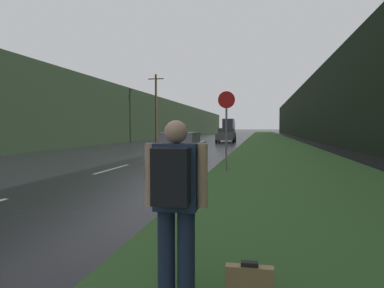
{
  "coord_description": "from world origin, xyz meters",
  "views": [
    {
      "loc": [
        5.44,
        0.82,
        1.56
      ],
      "look_at": [
        2.45,
        15.75,
        0.82
      ],
      "focal_mm": 32.0,
      "sensor_mm": 36.0,
      "label": 1
    }
  ],
  "objects": [
    {
      "name": "treeline_far_side",
      "position": [
        -9.69,
        50.0,
        2.96
      ],
      "size": [
        2.0,
        140.0,
        5.93
      ],
      "primitive_type": "cube",
      "color": "black",
      "rests_on": "ground_plane"
    },
    {
      "name": "utility_pole_far",
      "position": [
        -6.09,
        37.81,
        3.88
      ],
      "size": [
        1.8,
        0.24,
        7.5
      ],
      "color": "#4C3823",
      "rests_on": "ground_plane"
    },
    {
      "name": "car_passing_far",
      "position": [
        1.85,
        37.41,
        0.75
      ],
      "size": [
        1.94,
        4.13,
        1.5
      ],
      "rotation": [
        0.0,
        0.0,
        3.14
      ],
      "color": "#4C514C",
      "rests_on": "ground_plane"
    },
    {
      "name": "hitchhiker_with_backpack",
      "position": [
        4.71,
        3.71,
        0.94
      ],
      "size": [
        0.56,
        0.4,
        1.62
      ],
      "rotation": [
        0.0,
        0.0,
        0.02
      ],
      "color": "#1E2847",
      "rests_on": "ground_plane"
    },
    {
      "name": "delivery_truck",
      "position": [
        -1.85,
        81.54,
        1.87
      ],
      "size": [
        2.56,
        7.67,
        3.56
      ],
      "color": "black",
      "rests_on": "ground_plane"
    },
    {
      "name": "lane_stripe_c",
      "position": [
        0.0,
        12.79,
        0.0
      ],
      "size": [
        0.12,
        3.0,
        0.01
      ],
      "primitive_type": "cube",
      "color": "silver",
      "rests_on": "ground_plane"
    },
    {
      "name": "stop_sign",
      "position": [
        4.25,
        12.99,
        1.69
      ],
      "size": [
        0.6,
        0.07,
        2.84
      ],
      "color": "slate",
      "rests_on": "ground_plane"
    },
    {
      "name": "lane_stripe_d",
      "position": [
        0.0,
        19.79,
        0.0
      ],
      "size": [
        0.12,
        3.0,
        0.01
      ],
      "primitive_type": "cube",
      "color": "silver",
      "rests_on": "ground_plane"
    },
    {
      "name": "car_passing_near",
      "position": [
        1.85,
        15.92,
        0.69
      ],
      "size": [
        1.88,
        4.46,
        1.34
      ],
      "rotation": [
        0.0,
        0.0,
        3.14
      ],
      "color": "#9E9EA3",
      "rests_on": "ground_plane"
    },
    {
      "name": "grass_verge",
      "position": [
        6.69,
        40.0,
        0.01
      ],
      "size": [
        6.0,
        240.0,
        0.02
      ],
      "primitive_type": "cube",
      "color": "#2D5123",
      "rests_on": "ground_plane"
    },
    {
      "name": "treeline_near_side",
      "position": [
        12.69,
        50.0,
        4.07
      ],
      "size": [
        2.0,
        140.0,
        8.13
      ],
      "primitive_type": "cube",
      "color": "black",
      "rests_on": "ground_plane"
    },
    {
      "name": "suitcase",
      "position": [
        5.36,
        3.88,
        0.16
      ],
      "size": [
        0.43,
        0.11,
        0.35
      ],
      "rotation": [
        0.0,
        0.0,
        0.02
      ],
      "color": "olive",
      "rests_on": "ground_plane"
    }
  ]
}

